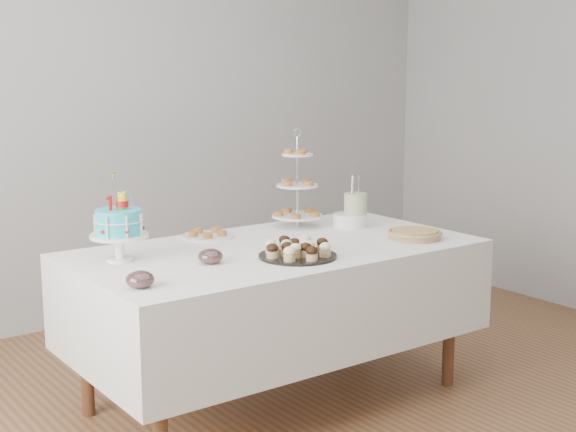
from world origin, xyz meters
TOP-DOWN VIEW (x-y plane):
  - floor at (0.00, 0.00)m, footprint 5.00×5.00m
  - walls at (0.00, 0.00)m, footprint 5.04×4.04m
  - table at (0.00, 0.30)m, footprint 1.92×1.02m
  - birthday_cake at (-0.72, 0.47)m, footprint 0.26×0.26m
  - cupcake_tray at (-0.04, 0.07)m, footprint 0.35×0.35m
  - pie at (0.66, 0.04)m, footprint 0.27×0.27m
  - tiered_stand at (0.38, 0.63)m, footprint 0.27×0.27m
  - plate_stack at (0.60, 0.46)m, footprint 0.18×0.18m
  - pastry_plate at (-0.16, 0.67)m, footprint 0.26×0.26m
  - jam_bowl_a at (-0.84, 0.02)m, footprint 0.11×0.11m
  - jam_bowl_b at (-0.42, 0.20)m, footprint 0.11×0.11m
  - utensil_pitcher at (0.62, 0.45)m, footprint 0.13×0.12m

SIDE VIEW (x-z plane):
  - floor at x=0.00m, z-range 0.00..0.00m
  - table at x=0.00m, z-range 0.16..0.93m
  - pastry_plate at x=-0.16m, z-range 0.77..0.81m
  - pie at x=0.66m, z-range 0.77..0.82m
  - jam_bowl_b at x=-0.42m, z-range 0.77..0.83m
  - jam_bowl_a at x=-0.84m, z-range 0.77..0.83m
  - plate_stack at x=0.60m, z-range 0.77..0.84m
  - cupcake_tray at x=-0.04m, z-range 0.77..0.85m
  - utensil_pitcher at x=0.62m, z-range 0.73..1.01m
  - birthday_cake at x=-0.72m, z-range 0.68..1.08m
  - tiered_stand at x=0.38m, z-range 0.73..1.25m
  - walls at x=0.00m, z-range 0.00..2.70m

